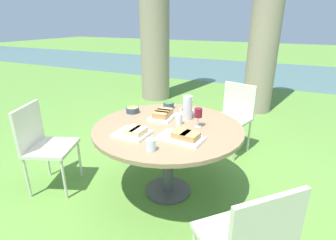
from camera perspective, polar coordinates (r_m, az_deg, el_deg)
name	(u,v)px	position (r m, az deg, el deg)	size (l,w,h in m)	color
ground_plane	(168,190)	(2.80, 0.00, -15.08)	(40.00, 40.00, 0.00)	#5B8C38
river_strip	(261,72)	(9.53, 19.62, 9.83)	(40.00, 4.45, 0.01)	#4C706B
dining_table	(168,134)	(2.48, 0.00, -3.15)	(1.40, 1.40, 0.72)	#4C4C51
chair_near_left	(42,141)	(2.90, -25.66, -4.13)	(0.55, 0.56, 0.89)	beige
chair_near_right	(249,239)	(1.64, 17.26, -23.57)	(0.61, 0.61, 0.89)	beige
chair_far_back	(234,113)	(3.50, 14.14, 1.57)	(0.54, 0.53, 0.89)	beige
water_pitcher	(187,107)	(2.60, 4.27, 2.74)	(0.10, 0.10, 0.24)	silver
wine_glass	(198,114)	(2.41, 6.62, 1.41)	(0.07, 0.07, 0.18)	silver
platter_bread_main	(134,132)	(2.27, -7.49, -2.65)	(0.29, 0.25, 0.06)	white
platter_charcuterie	(163,114)	(2.64, -1.16, 1.22)	(0.25, 0.31, 0.08)	white
platter_sandwich_side	(183,136)	(2.17, 3.37, -3.61)	(0.39, 0.24, 0.07)	white
bowl_fries	(133,110)	(2.82, -7.72, 2.25)	(0.14, 0.14, 0.06)	#334256
bowl_salad	(169,105)	(2.94, 0.13, 3.28)	(0.12, 0.12, 0.07)	#334256
bowl_olives	(187,112)	(2.76, 4.06, 1.84)	(0.14, 0.14, 0.05)	beige
cup_water_near	(151,145)	(1.99, -3.77, -5.43)	(0.08, 0.08, 0.09)	silver
cup_water_far	(179,119)	(2.48, 2.36, 0.20)	(0.06, 0.06, 0.10)	silver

